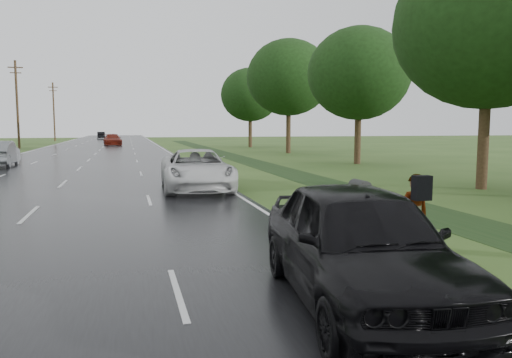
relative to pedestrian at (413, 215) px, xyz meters
The scene contains 16 objects.
road 44.76m from the pedestrian, 100.53° to the left, with size 14.00×180.00×0.04m, color black.
edge_stripe_east 44.03m from the pedestrian, 91.86° to the left, with size 0.12×180.00×0.01m, color silver.
edge_stripe_west 46.47m from the pedestrian, 108.74° to the left, with size 0.12×180.00×0.01m, color silver.
center_line 44.76m from the pedestrian, 100.53° to the left, with size 0.12×180.00×0.01m, color silver.
drainage_ditch 18.03m from the pedestrian, 79.37° to the left, with size 2.20×120.00×0.56m.
utility_pole_far 56.89m from the pedestrian, 107.84° to the left, with size 1.60×0.26×10.00m.
utility_pole_distant 85.89m from the pedestrian, 101.69° to the left, with size 1.60×0.26×10.00m.
tree_east_b 13.88m from the pedestrian, 45.57° to the left, with size 7.60×7.60×10.11m.
tree_east_c 25.63m from the pedestrian, 66.46° to the left, with size 7.00×7.00×9.29m.
tree_east_d 38.74m from the pedestrian, 75.42° to the left, with size 8.00×8.00×10.76m.
tree_east_f 52.14m from the pedestrian, 79.64° to the left, with size 7.20×7.20×9.62m.
pedestrian is the anchor object (origin of this frame).
white_pickup 11.79m from the pedestrian, 103.13° to the left, with size 2.69×5.84×1.62m, color silver.
dark_sedan 3.02m from the pedestrian, 136.08° to the right, with size 2.09×5.19×1.77m, color black.
far_car_red 60.59m from the pedestrian, 96.80° to the left, with size 2.11×5.18×1.50m, color maroon.
far_car_dark 97.01m from the pedestrian, 96.10° to the left, with size 1.46×4.19×1.38m, color black.
Camera 1 is at (2.80, -7.51, 2.61)m, focal length 35.00 mm.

